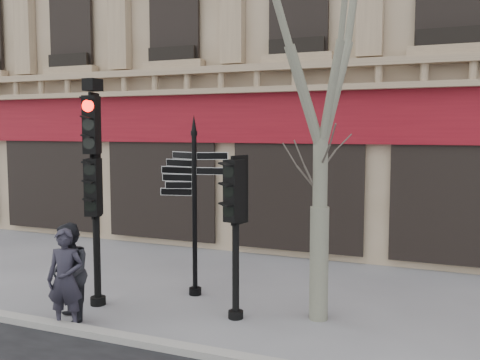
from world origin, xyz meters
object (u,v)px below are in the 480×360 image
object	(u,v)px
traffic_signal_secondary	(236,208)
plane_tree	(323,4)
fingerpost	(194,175)
pedestrian_a	(65,279)
traffic_signal_main	(95,164)
pedestrian_b	(69,273)

from	to	relation	value
traffic_signal_secondary	plane_tree	bearing A→B (deg)	33.17
fingerpost	pedestrian_a	distance (m)	3.13
fingerpost	traffic_signal_secondary	size ratio (longest dim) A/B	1.29
plane_tree	pedestrian_a	xyz separation A→B (m)	(-3.73, -2.07, -4.52)
fingerpost	plane_tree	distance (m)	3.97
traffic_signal_main	traffic_signal_secondary	world-z (taller)	traffic_signal_main
traffic_signal_main	traffic_signal_secondary	distance (m)	2.80
plane_tree	pedestrian_a	world-z (taller)	plane_tree
traffic_signal_main	pedestrian_b	world-z (taller)	traffic_signal_main
fingerpost	plane_tree	world-z (taller)	plane_tree
fingerpost	pedestrian_a	size ratio (longest dim) A/B	2.13
traffic_signal_secondary	pedestrian_a	world-z (taller)	traffic_signal_secondary
fingerpost	plane_tree	xyz separation A→B (m)	(2.63, -0.40, 2.95)
traffic_signal_secondary	pedestrian_a	size ratio (longest dim) A/B	1.66
fingerpost	traffic_signal_main	xyz separation A→B (m)	(-1.40, -1.27, 0.26)
traffic_signal_main	plane_tree	world-z (taller)	plane_tree
traffic_signal_secondary	plane_tree	xyz separation A→B (m)	(1.34, 0.52, 3.42)
traffic_signal_main	traffic_signal_secondary	size ratio (longest dim) A/B	1.51
fingerpost	plane_tree	size ratio (longest dim) A/B	0.47
plane_tree	pedestrian_b	xyz separation A→B (m)	(-3.90, -1.79, -4.50)
traffic_signal_main	plane_tree	bearing A→B (deg)	-5.99
pedestrian_a	plane_tree	bearing A→B (deg)	12.32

